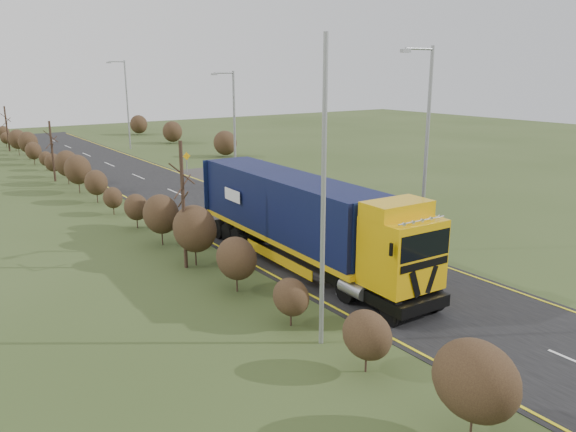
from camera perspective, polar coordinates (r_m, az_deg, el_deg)
The scene contains 14 objects.
ground at distance 27.41m, azimuth 5.80°, elevation -4.91°, with size 160.00×160.00×0.00m, color #32411C.
road at distance 35.24m, azimuth -4.79°, elevation -0.43°, with size 8.00×120.00×0.02m, color black.
layby at distance 46.85m, azimuth -4.06°, elevation 3.37°, with size 6.00×18.00×0.02m, color #302E2B.
lane_markings at distance 34.98m, azimuth -4.54°, elevation -0.50°, with size 7.52×116.00×0.01m.
hedgerow at distance 30.47m, azimuth -12.64°, elevation -0.02°, with size 2.24×102.04×6.05m.
lorry at distance 26.32m, azimuth 1.49°, elevation -0.04°, with size 3.07×15.72×4.36m.
car_red_hatchback at distance 46.87m, azimuth -3.95°, elevation 4.15°, with size 1.50×3.72×1.27m, color #AE2408.
car_blue_sedan at distance 49.24m, azimuth -3.53°, elevation 4.83°, with size 1.65×4.72×1.56m, color #090F35.
streetlight_near at distance 28.76m, azimuth 13.74°, elevation 7.34°, with size 2.17×0.21×10.26m.
streetlight_mid at distance 44.03m, azimuth -5.59°, elevation 9.17°, with size 1.93×0.18×9.07m.
streetlight_far at distance 69.37m, azimuth -16.14°, elevation 11.20°, with size 2.16×0.20×10.21m.
left_pole at distance 18.12m, azimuth 3.61°, elevation 1.82°, with size 0.16×0.16×10.25m, color gray.
speed_sign at distance 37.21m, azimuth 0.65°, elevation 2.91°, with size 0.62×0.10×2.26m.
warning_board at distance 52.08m, azimuth -10.25°, elevation 5.59°, with size 0.73×0.11×1.91m.
Camera 1 is at (-16.93, -19.53, 9.14)m, focal length 35.00 mm.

